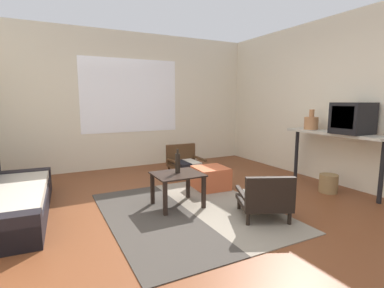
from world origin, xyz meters
name	(u,v)px	position (x,y,z in m)	size (l,w,h in m)	color
ground_plane	(204,217)	(0.00, 0.00, 0.00)	(7.80, 7.80, 0.00)	brown
far_wall_with_window	(130,101)	(0.00, 3.06, 1.35)	(5.60, 0.13, 2.70)	beige
side_wall_right	(338,101)	(2.66, 0.30, 1.35)	(0.12, 6.60, 2.70)	beige
area_rug	(189,211)	(-0.08, 0.23, 0.01)	(1.95, 2.39, 0.01)	#38332D
couch	(4,200)	(-2.08, 1.06, 0.22)	(0.93, 2.09, 0.70)	black
coffee_table	(177,180)	(-0.13, 0.46, 0.35)	(0.60, 0.52, 0.44)	black
armchair_by_window	(184,161)	(0.69, 1.94, 0.25)	(0.59, 0.55, 0.54)	#472D19
armchair_striped_foreground	(265,198)	(0.59, -0.37, 0.25)	(0.73, 0.75, 0.55)	black
ottoman_orange	(211,178)	(0.64, 0.91, 0.17)	(0.48, 0.48, 0.34)	#BC5633
console_shelf	(335,139)	(2.31, 0.05, 0.78)	(0.38, 1.57, 0.89)	#B2AD9E
crt_television	(353,118)	(2.31, -0.21, 1.11)	(0.47, 0.44, 0.44)	black
clay_vase	(311,122)	(2.31, 0.51, 1.00)	(0.22, 0.22, 0.33)	#A87047
glass_bottle	(178,163)	(-0.11, 0.50, 0.57)	(0.06, 0.06, 0.31)	black
wicker_basket	(328,183)	(2.12, -0.04, 0.14)	(0.27, 0.27, 0.27)	olive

